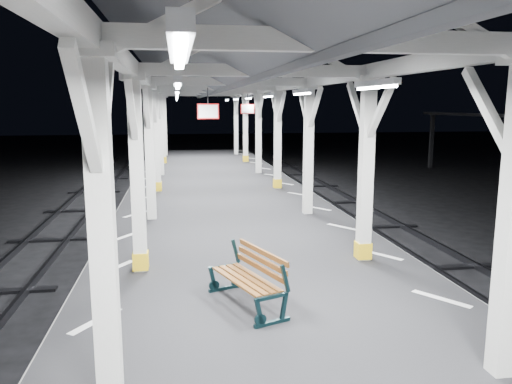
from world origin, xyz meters
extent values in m
plane|color=black|center=(0.00, 0.00, 0.00)|extent=(120.00, 120.00, 0.00)
cube|color=black|center=(0.00, 0.00, 0.50)|extent=(6.00, 50.00, 1.00)
cube|color=silver|center=(-2.45, 0.00, 1.00)|extent=(1.00, 48.00, 0.01)
cube|color=silver|center=(2.45, 0.00, 1.00)|extent=(1.00, 48.00, 0.01)
cube|color=silver|center=(-2.00, -2.00, 2.60)|extent=(0.22, 0.22, 3.20)
cube|color=silver|center=(-2.00, -2.00, 4.26)|extent=(0.40, 0.40, 0.12)
cube|color=silver|center=(-2.00, -1.45, 3.75)|extent=(0.10, 0.99, 0.99)
cube|color=silver|center=(-2.00, -2.55, 3.75)|extent=(0.10, 0.99, 0.99)
cube|color=silver|center=(-2.00, 2.00, 2.60)|extent=(0.22, 0.22, 3.20)
cube|color=silver|center=(-2.00, 2.00, 4.26)|extent=(0.40, 0.40, 0.12)
cube|color=gold|center=(-2.00, 2.00, 1.18)|extent=(0.26, 0.26, 0.30)
cube|color=silver|center=(-2.00, 2.55, 3.75)|extent=(0.10, 0.99, 0.99)
cube|color=silver|center=(-2.00, 1.45, 3.75)|extent=(0.10, 0.99, 0.99)
cube|color=silver|center=(-2.00, 6.00, 2.60)|extent=(0.22, 0.22, 3.20)
cube|color=silver|center=(-2.00, 6.00, 4.26)|extent=(0.40, 0.40, 0.12)
cube|color=silver|center=(-2.00, 6.55, 3.75)|extent=(0.10, 0.99, 0.99)
cube|color=silver|center=(-2.00, 5.45, 3.75)|extent=(0.10, 0.99, 0.99)
cube|color=silver|center=(-2.00, 10.00, 2.60)|extent=(0.22, 0.22, 3.20)
cube|color=silver|center=(-2.00, 10.00, 4.26)|extent=(0.40, 0.40, 0.12)
cube|color=gold|center=(-2.00, 10.00, 1.18)|extent=(0.26, 0.26, 0.30)
cube|color=silver|center=(-2.00, 10.55, 3.75)|extent=(0.10, 0.99, 0.99)
cube|color=silver|center=(-2.00, 9.45, 3.75)|extent=(0.10, 0.99, 0.99)
cube|color=silver|center=(-2.00, 14.00, 2.60)|extent=(0.22, 0.22, 3.20)
cube|color=silver|center=(-2.00, 14.00, 4.26)|extent=(0.40, 0.40, 0.12)
cube|color=silver|center=(-2.00, 14.55, 3.75)|extent=(0.10, 0.99, 0.99)
cube|color=silver|center=(-2.00, 13.45, 3.75)|extent=(0.10, 0.99, 0.99)
cube|color=silver|center=(-2.00, 18.00, 2.60)|extent=(0.22, 0.22, 3.20)
cube|color=silver|center=(-2.00, 18.00, 4.26)|extent=(0.40, 0.40, 0.12)
cube|color=gold|center=(-2.00, 18.00, 1.18)|extent=(0.26, 0.26, 0.30)
cube|color=silver|center=(-2.00, 18.55, 3.75)|extent=(0.10, 0.99, 0.99)
cube|color=silver|center=(-2.00, 17.45, 3.75)|extent=(0.10, 0.99, 0.99)
cube|color=silver|center=(-2.00, 22.00, 2.60)|extent=(0.22, 0.22, 3.20)
cube|color=silver|center=(-2.00, 22.00, 4.26)|extent=(0.40, 0.40, 0.12)
cube|color=silver|center=(-2.00, 22.55, 3.75)|extent=(0.10, 0.99, 0.99)
cube|color=silver|center=(-2.00, 21.45, 3.75)|extent=(0.10, 0.99, 0.99)
cube|color=silver|center=(2.00, -2.00, 2.60)|extent=(0.22, 0.22, 3.20)
cube|color=silver|center=(2.00, -1.45, 3.75)|extent=(0.10, 0.99, 0.99)
cube|color=silver|center=(2.00, 2.00, 2.60)|extent=(0.22, 0.22, 3.20)
cube|color=silver|center=(2.00, 2.00, 4.26)|extent=(0.40, 0.40, 0.12)
cube|color=gold|center=(2.00, 2.00, 1.18)|extent=(0.26, 0.26, 0.30)
cube|color=silver|center=(2.00, 2.55, 3.75)|extent=(0.10, 0.99, 0.99)
cube|color=silver|center=(2.00, 1.45, 3.75)|extent=(0.10, 0.99, 0.99)
cube|color=silver|center=(2.00, 6.00, 2.60)|extent=(0.22, 0.22, 3.20)
cube|color=silver|center=(2.00, 6.00, 4.26)|extent=(0.40, 0.40, 0.12)
cube|color=silver|center=(2.00, 6.55, 3.75)|extent=(0.10, 0.99, 0.99)
cube|color=silver|center=(2.00, 5.45, 3.75)|extent=(0.10, 0.99, 0.99)
cube|color=silver|center=(2.00, 10.00, 2.60)|extent=(0.22, 0.22, 3.20)
cube|color=silver|center=(2.00, 10.00, 4.26)|extent=(0.40, 0.40, 0.12)
cube|color=gold|center=(2.00, 10.00, 1.18)|extent=(0.26, 0.26, 0.30)
cube|color=silver|center=(2.00, 10.55, 3.75)|extent=(0.10, 0.99, 0.99)
cube|color=silver|center=(2.00, 9.45, 3.75)|extent=(0.10, 0.99, 0.99)
cube|color=silver|center=(2.00, 14.00, 2.60)|extent=(0.22, 0.22, 3.20)
cube|color=silver|center=(2.00, 14.00, 4.26)|extent=(0.40, 0.40, 0.12)
cube|color=silver|center=(2.00, 14.55, 3.75)|extent=(0.10, 0.99, 0.99)
cube|color=silver|center=(2.00, 13.45, 3.75)|extent=(0.10, 0.99, 0.99)
cube|color=silver|center=(2.00, 18.00, 2.60)|extent=(0.22, 0.22, 3.20)
cube|color=silver|center=(2.00, 18.00, 4.26)|extent=(0.40, 0.40, 0.12)
cube|color=gold|center=(2.00, 18.00, 1.18)|extent=(0.26, 0.26, 0.30)
cube|color=silver|center=(2.00, 18.55, 3.75)|extent=(0.10, 0.99, 0.99)
cube|color=silver|center=(2.00, 17.45, 3.75)|extent=(0.10, 0.99, 0.99)
cube|color=silver|center=(2.00, 22.00, 2.60)|extent=(0.22, 0.22, 3.20)
cube|color=silver|center=(2.00, 22.00, 4.26)|extent=(0.40, 0.40, 0.12)
cube|color=silver|center=(2.00, 22.55, 3.75)|extent=(0.10, 0.99, 0.99)
cube|color=silver|center=(2.00, 21.45, 3.75)|extent=(0.10, 0.99, 0.99)
cube|color=silver|center=(-2.00, 0.00, 4.38)|extent=(0.18, 48.00, 0.24)
cube|color=silver|center=(2.00, 0.00, 4.38)|extent=(0.18, 48.00, 0.24)
cube|color=silver|center=(0.00, -2.00, 4.38)|extent=(4.20, 0.14, 0.20)
cube|color=silver|center=(0.00, 2.00, 4.38)|extent=(4.20, 0.14, 0.20)
cube|color=silver|center=(0.00, 6.00, 4.38)|extent=(4.20, 0.14, 0.20)
cube|color=silver|center=(0.00, 10.00, 4.38)|extent=(4.20, 0.14, 0.20)
cube|color=silver|center=(0.00, 14.00, 4.38)|extent=(4.20, 0.14, 0.20)
cube|color=silver|center=(0.00, 18.00, 4.38)|extent=(4.20, 0.14, 0.20)
cube|color=silver|center=(0.00, 22.00, 4.38)|extent=(4.20, 0.14, 0.20)
cube|color=#494C51|center=(-1.30, 0.00, 4.92)|extent=(2.80, 49.00, 1.45)
cube|color=#494C51|center=(1.30, 0.00, 4.92)|extent=(2.80, 49.00, 1.45)
cube|color=silver|center=(-1.30, -4.00, 4.10)|extent=(0.10, 1.35, 0.08)
cube|color=white|center=(-1.30, -4.00, 4.05)|extent=(0.05, 1.25, 0.05)
cube|color=silver|center=(-1.30, 0.00, 4.10)|extent=(0.10, 1.35, 0.08)
cube|color=white|center=(-1.30, 0.00, 4.05)|extent=(0.05, 1.25, 0.05)
cube|color=silver|center=(-1.30, 4.00, 4.10)|extent=(0.10, 1.35, 0.08)
cube|color=white|center=(-1.30, 4.00, 4.05)|extent=(0.05, 1.25, 0.05)
cube|color=silver|center=(-1.30, 8.00, 4.10)|extent=(0.10, 1.35, 0.08)
cube|color=white|center=(-1.30, 8.00, 4.05)|extent=(0.05, 1.25, 0.05)
cube|color=silver|center=(-1.30, 12.00, 4.10)|extent=(0.10, 1.35, 0.08)
cube|color=white|center=(-1.30, 12.00, 4.05)|extent=(0.05, 1.25, 0.05)
cube|color=silver|center=(-1.30, 16.00, 4.10)|extent=(0.10, 1.35, 0.08)
cube|color=white|center=(-1.30, 16.00, 4.05)|extent=(0.05, 1.25, 0.05)
cube|color=silver|center=(-1.30, 20.00, 4.10)|extent=(0.10, 1.35, 0.08)
cube|color=white|center=(-1.30, 20.00, 4.05)|extent=(0.05, 1.25, 0.05)
cube|color=silver|center=(1.30, 0.00, 4.10)|extent=(0.10, 1.35, 0.08)
cube|color=white|center=(1.30, 0.00, 4.05)|extent=(0.05, 1.25, 0.05)
cube|color=silver|center=(1.30, 4.00, 4.10)|extent=(0.10, 1.35, 0.08)
cube|color=white|center=(1.30, 4.00, 4.05)|extent=(0.05, 1.25, 0.05)
cube|color=silver|center=(1.30, 8.00, 4.10)|extent=(0.10, 1.35, 0.08)
cube|color=white|center=(1.30, 8.00, 4.05)|extent=(0.05, 1.25, 0.05)
cube|color=silver|center=(1.30, 12.00, 4.10)|extent=(0.10, 1.35, 0.08)
cube|color=white|center=(1.30, 12.00, 4.05)|extent=(0.05, 1.25, 0.05)
cube|color=silver|center=(1.30, 16.00, 4.10)|extent=(0.10, 1.35, 0.08)
cube|color=white|center=(1.30, 16.00, 4.05)|extent=(0.05, 1.25, 0.05)
cube|color=silver|center=(1.30, 20.00, 4.10)|extent=(0.10, 1.35, 0.08)
cube|color=white|center=(1.30, 20.00, 4.05)|extent=(0.05, 1.25, 0.05)
cylinder|color=black|center=(-0.61, 5.22, 4.02)|extent=(0.02, 0.02, 0.36)
cube|color=red|center=(-0.61, 5.22, 3.67)|extent=(0.50, 0.03, 0.35)
cube|color=white|center=(-0.61, 5.22, 3.67)|extent=(0.44, 0.04, 0.29)
cylinder|color=black|center=(1.21, 11.59, 4.02)|extent=(0.02, 0.02, 0.36)
cube|color=red|center=(1.21, 11.59, 3.67)|extent=(0.50, 0.03, 0.35)
cube|color=white|center=(1.21, 11.59, 3.67)|extent=(0.44, 0.05, 0.29)
cube|color=black|center=(14.00, 22.00, 1.65)|extent=(0.20, 0.20, 3.30)
sphere|color=silver|center=(14.00, 16.00, 3.22)|extent=(0.20, 0.20, 0.20)
sphere|color=silver|center=(14.00, 22.00, 3.22)|extent=(0.20, 0.20, 0.20)
cube|color=black|center=(-0.17, -0.46, 1.03)|extent=(0.52, 0.24, 0.05)
cube|color=black|center=(-0.35, -0.53, 1.20)|extent=(0.14, 0.09, 0.41)
cube|color=black|center=(0.00, -0.40, 1.20)|extent=(0.13, 0.08, 0.41)
cube|color=black|center=(0.01, -0.39, 1.59)|extent=(0.15, 0.09, 0.39)
cube|color=black|center=(-0.66, 0.87, 1.03)|extent=(0.52, 0.24, 0.05)
cube|color=black|center=(-0.85, 0.80, 1.20)|extent=(0.14, 0.09, 0.41)
cube|color=black|center=(-0.50, 0.93, 1.20)|extent=(0.13, 0.08, 0.41)
cube|color=black|center=(-0.48, 0.93, 1.59)|extent=(0.15, 0.09, 0.39)
cube|color=brown|center=(-0.58, 0.14, 1.40)|extent=(0.54, 1.29, 0.03)
cube|color=brown|center=(-0.47, 0.18, 1.40)|extent=(0.54, 1.29, 0.03)
cube|color=brown|center=(-0.37, 0.22, 1.40)|extent=(0.54, 1.29, 0.03)
cube|color=brown|center=(-0.26, 0.26, 1.40)|extent=(0.54, 1.29, 0.03)
cube|color=brown|center=(-0.20, 0.28, 1.52)|extent=(0.51, 1.28, 0.08)
cube|color=brown|center=(-0.18, 0.29, 1.64)|extent=(0.51, 1.28, 0.08)
cube|color=brown|center=(-0.17, 0.30, 1.75)|extent=(0.51, 1.28, 0.08)
camera|label=1|loc=(-1.32, -6.43, 3.82)|focal=35.00mm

